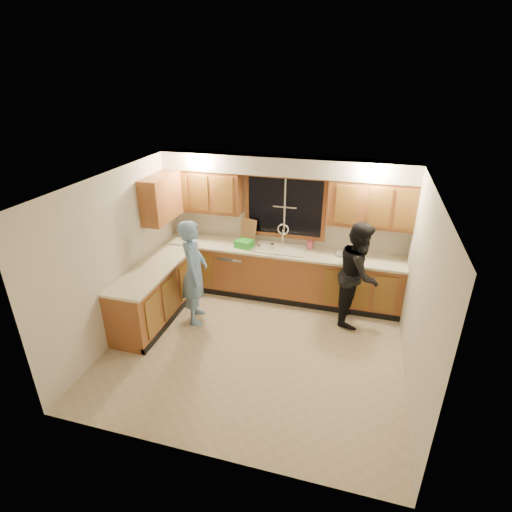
{
  "coord_description": "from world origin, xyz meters",
  "views": [
    {
      "loc": [
        1.31,
        -4.61,
        3.75
      ],
      "look_at": [
        -0.17,
        0.65,
        1.2
      ],
      "focal_mm": 28.0,
      "sensor_mm": 36.0,
      "label": 1
    }
  ],
  "objects_px": {
    "dish_crate": "(244,243)",
    "bowl": "(341,254)",
    "stove": "(136,312)",
    "knife_block": "(188,231)",
    "soap_bottle": "(310,243)",
    "dishwasher": "(234,270)",
    "sink": "(280,252)",
    "woman": "(359,273)",
    "man": "(194,272)"
  },
  "relations": [
    {
      "from": "woman",
      "to": "soap_bottle",
      "type": "height_order",
      "value": "woman"
    },
    {
      "from": "stove",
      "to": "woman",
      "type": "relative_size",
      "value": 0.53
    },
    {
      "from": "dishwasher",
      "to": "man",
      "type": "bearing_deg",
      "value": -104.9
    },
    {
      "from": "dishwasher",
      "to": "woman",
      "type": "distance_m",
      "value": 2.29
    },
    {
      "from": "dishwasher",
      "to": "woman",
      "type": "bearing_deg",
      "value": -10.36
    },
    {
      "from": "sink",
      "to": "stove",
      "type": "distance_m",
      "value": 2.6
    },
    {
      "from": "man",
      "to": "soap_bottle",
      "type": "height_order",
      "value": "man"
    },
    {
      "from": "man",
      "to": "woman",
      "type": "relative_size",
      "value": 1.02
    },
    {
      "from": "sink",
      "to": "knife_block",
      "type": "xyz_separation_m",
      "value": [
        -1.77,
        0.1,
        0.16
      ]
    },
    {
      "from": "sink",
      "to": "woman",
      "type": "distance_m",
      "value": 1.42
    },
    {
      "from": "woman",
      "to": "dish_crate",
      "type": "height_order",
      "value": "woman"
    },
    {
      "from": "dish_crate",
      "to": "man",
      "type": "bearing_deg",
      "value": -115.83
    },
    {
      "from": "dishwasher",
      "to": "bowl",
      "type": "xyz_separation_m",
      "value": [
        1.89,
        0.03,
        0.53
      ]
    },
    {
      "from": "woman",
      "to": "soap_bottle",
      "type": "bearing_deg",
      "value": 59.85
    },
    {
      "from": "sink",
      "to": "man",
      "type": "xyz_separation_m",
      "value": [
        -1.14,
        -1.11,
        -0.0
      ]
    },
    {
      "from": "knife_block",
      "to": "bowl",
      "type": "height_order",
      "value": "knife_block"
    },
    {
      "from": "man",
      "to": "knife_block",
      "type": "distance_m",
      "value": 1.37
    },
    {
      "from": "woman",
      "to": "dishwasher",
      "type": "bearing_deg",
      "value": 84.2
    },
    {
      "from": "sink",
      "to": "knife_block",
      "type": "bearing_deg",
      "value": 176.91
    },
    {
      "from": "man",
      "to": "soap_bottle",
      "type": "relative_size",
      "value": 9.13
    },
    {
      "from": "man",
      "to": "bowl",
      "type": "distance_m",
      "value": 2.46
    },
    {
      "from": "sink",
      "to": "woman",
      "type": "xyz_separation_m",
      "value": [
        1.36,
        -0.42,
        -0.02
      ]
    },
    {
      "from": "bowl",
      "to": "dish_crate",
      "type": "bearing_deg",
      "value": -177.14
    },
    {
      "from": "stove",
      "to": "bowl",
      "type": "xyz_separation_m",
      "value": [
        2.84,
        1.84,
        0.49
      ]
    },
    {
      "from": "man",
      "to": "bowl",
      "type": "bearing_deg",
      "value": -79.8
    },
    {
      "from": "soap_bottle",
      "to": "dish_crate",
      "type": "bearing_deg",
      "value": -167.45
    },
    {
      "from": "sink",
      "to": "stove",
      "type": "relative_size",
      "value": 0.96
    },
    {
      "from": "soap_bottle",
      "to": "man",
      "type": "bearing_deg",
      "value": -141.61
    },
    {
      "from": "stove",
      "to": "knife_block",
      "type": "xyz_separation_m",
      "value": [
        0.03,
        1.92,
        0.58
      ]
    },
    {
      "from": "stove",
      "to": "knife_block",
      "type": "bearing_deg",
      "value": 89.22
    },
    {
      "from": "knife_block",
      "to": "bowl",
      "type": "distance_m",
      "value": 2.82
    },
    {
      "from": "knife_block",
      "to": "man",
      "type": "bearing_deg",
      "value": -74.19
    },
    {
      "from": "woman",
      "to": "sink",
      "type": "bearing_deg",
      "value": 77.44
    },
    {
      "from": "sink",
      "to": "woman",
      "type": "bearing_deg",
      "value": -17.12
    },
    {
      "from": "dishwasher",
      "to": "bowl",
      "type": "relative_size",
      "value": 4.29
    },
    {
      "from": "dishwasher",
      "to": "woman",
      "type": "relative_size",
      "value": 0.48
    },
    {
      "from": "man",
      "to": "dish_crate",
      "type": "distance_m",
      "value": 1.16
    },
    {
      "from": "dishwasher",
      "to": "dish_crate",
      "type": "height_order",
      "value": "dish_crate"
    },
    {
      "from": "man",
      "to": "soap_bottle",
      "type": "distance_m",
      "value": 2.09
    },
    {
      "from": "woman",
      "to": "dish_crate",
      "type": "distance_m",
      "value": 2.03
    },
    {
      "from": "woman",
      "to": "knife_block",
      "type": "height_order",
      "value": "woman"
    },
    {
      "from": "man",
      "to": "bowl",
      "type": "height_order",
      "value": "man"
    },
    {
      "from": "knife_block",
      "to": "soap_bottle",
      "type": "xyz_separation_m",
      "value": [
        2.26,
        0.09,
        -0.01
      ]
    },
    {
      "from": "sink",
      "to": "knife_block",
      "type": "distance_m",
      "value": 1.78
    },
    {
      "from": "soap_bottle",
      "to": "dishwasher",
      "type": "bearing_deg",
      "value": -171.61
    },
    {
      "from": "sink",
      "to": "dish_crate",
      "type": "height_order",
      "value": "sink"
    },
    {
      "from": "dish_crate",
      "to": "bowl",
      "type": "height_order",
      "value": "dish_crate"
    },
    {
      "from": "soap_bottle",
      "to": "stove",
      "type": "bearing_deg",
      "value": -138.75
    },
    {
      "from": "dish_crate",
      "to": "stove",
      "type": "bearing_deg",
      "value": -123.5
    },
    {
      "from": "sink",
      "to": "dish_crate",
      "type": "xyz_separation_m",
      "value": [
        -0.64,
        -0.07,
        0.12
      ]
    }
  ]
}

